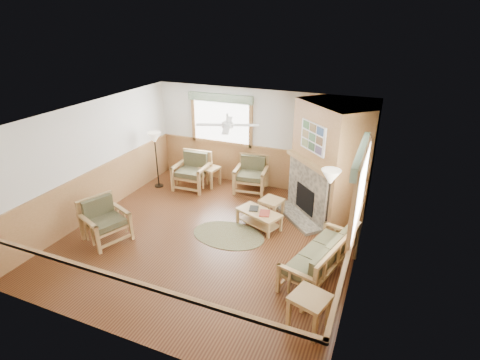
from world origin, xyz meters
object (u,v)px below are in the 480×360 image
at_px(armchair_back_right, 251,175).
at_px(end_table_sofa, 309,312).
at_px(armchair_left, 105,221).
at_px(floor_lamp_right, 327,208).
at_px(end_table_chairs, 210,176).
at_px(footstool, 271,208).
at_px(armchair_back_left, 192,171).
at_px(coffee_table, 259,219).
at_px(floor_lamp_left, 157,160).
at_px(sofa, 320,255).

height_order(armchair_back_right, end_table_sofa, armchair_back_right).
distance_m(armchair_back_right, armchair_left, 4.00).
height_order(armchair_back_right, floor_lamp_right, floor_lamp_right).
xyz_separation_m(armchair_left, end_table_chairs, (0.77, 3.34, -0.18)).
bearing_deg(floor_lamp_right, footstool, 153.42).
height_order(armchair_back_left, footstool, armchair_back_left).
height_order(coffee_table, end_table_sofa, end_table_sofa).
height_order(armchair_back_left, armchair_back_right, armchair_back_left).
relative_size(footstool, floor_lamp_left, 0.31).
relative_size(sofa, footstool, 3.73).
xyz_separation_m(sofa, footstool, (-1.53, 1.78, -0.21)).
bearing_deg(floor_lamp_right, floor_lamp_left, 167.47).
bearing_deg(armchair_left, footstool, -29.29).
bearing_deg(armchair_back_right, armchair_back_left, -172.25).
relative_size(floor_lamp_left, floor_lamp_right, 0.93).
bearing_deg(armchair_back_left, coffee_table, -30.70).
relative_size(armchair_back_right, floor_lamp_left, 0.59).
distance_m(end_table_sofa, floor_lamp_left, 6.21).
distance_m(end_table_sofa, floor_lamp_right, 2.50).
distance_m(end_table_chairs, footstool, 2.37).
xyz_separation_m(armchair_left, coffee_table, (2.84, 1.74, -0.26)).
height_order(sofa, armchair_back_left, armchair_back_left).
distance_m(end_table_sofa, footstool, 3.54).
height_order(armchair_back_right, footstool, armchair_back_right).
bearing_deg(armchair_back_left, armchair_back_right, 13.28).
relative_size(end_table_sofa, floor_lamp_left, 0.38).
distance_m(armchair_left, floor_lamp_right, 4.66).
xyz_separation_m(armchair_left, footstool, (2.93, 2.36, -0.24)).
bearing_deg(sofa, armchair_back_left, -105.56).
height_order(sofa, footstool, sofa).
xyz_separation_m(armchair_back_left, footstool, (2.54, -0.67, -0.28)).
xyz_separation_m(sofa, coffee_table, (-1.62, 1.15, -0.22)).
xyz_separation_m(armchair_back_left, end_table_chairs, (0.38, 0.31, -0.21)).
relative_size(armchair_back_left, floor_lamp_right, 0.58).
bearing_deg(armchair_back_left, sofa, -33.86).
distance_m(armchair_back_right, floor_lamp_right, 3.02).
bearing_deg(end_table_chairs, sofa, -36.86).
xyz_separation_m(coffee_table, footstool, (0.09, 0.63, 0.01)).
relative_size(armchair_back_right, end_table_chairs, 1.68).
bearing_deg(armchair_back_right, floor_lamp_right, -45.97).
distance_m(armchair_back_left, end_table_sofa, 5.65).
bearing_deg(armchair_back_left, armchair_left, -100.13).
distance_m(armchair_back_left, coffee_table, 2.78).
distance_m(armchair_back_left, floor_lamp_left, 1.02).
bearing_deg(end_table_chairs, coffee_table, -37.94).
bearing_deg(floor_lamp_right, armchair_back_left, 160.82).
relative_size(coffee_table, floor_lamp_left, 0.63).
bearing_deg(floor_lamp_right, armchair_left, -159.12).
bearing_deg(end_table_chairs, end_table_sofa, -47.37).
distance_m(sofa, armchair_back_left, 4.75).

